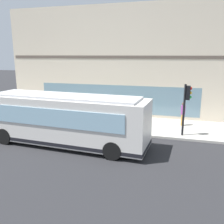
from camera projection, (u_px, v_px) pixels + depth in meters
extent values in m
plane|color=#262628|center=(84.00, 146.00, 14.66)|extent=(120.00, 120.00, 0.00)
cube|color=#B2ADA3|center=(108.00, 123.00, 19.29)|extent=(4.74, 40.00, 0.15)
cube|color=beige|center=(124.00, 62.00, 23.31)|extent=(6.14, 20.03, 9.40)
cube|color=brown|center=(116.00, 57.00, 20.47)|extent=(0.36, 19.63, 0.24)
cube|color=slate|center=(116.00, 99.00, 21.20)|extent=(0.12, 14.02, 2.40)
cube|color=silver|center=(65.00, 119.00, 14.53)|extent=(3.08, 10.13, 2.70)
cube|color=silver|center=(64.00, 96.00, 14.20)|extent=(2.65, 9.11, 0.12)
cube|color=#8CB2C6|center=(75.00, 108.00, 15.60)|extent=(0.54, 8.19, 1.00)
cube|color=#8CB2C6|center=(53.00, 118.00, 13.27)|extent=(0.54, 8.19, 1.00)
cube|color=black|center=(66.00, 138.00, 14.80)|extent=(3.12, 10.17, 0.20)
cylinder|color=black|center=(29.00, 126.00, 16.99)|extent=(0.36, 1.02, 1.00)
cylinder|color=black|center=(5.00, 136.00, 14.88)|extent=(0.36, 1.02, 1.00)
cylinder|color=black|center=(125.00, 137.00, 14.74)|extent=(0.36, 1.02, 1.00)
cylinder|color=black|center=(112.00, 151.00, 12.63)|extent=(0.36, 1.02, 1.00)
cylinder|color=black|center=(184.00, 110.00, 15.76)|extent=(0.14, 0.14, 3.40)
cube|color=black|center=(188.00, 93.00, 15.45)|extent=(0.32, 0.24, 0.90)
sphere|color=red|center=(191.00, 89.00, 15.35)|extent=(0.20, 0.20, 0.20)
sphere|color=yellow|center=(190.00, 93.00, 15.41)|extent=(0.20, 0.20, 0.20)
sphere|color=green|center=(190.00, 97.00, 15.48)|extent=(0.20, 0.20, 0.20)
cylinder|color=red|center=(97.00, 124.00, 17.87)|extent=(0.24, 0.24, 0.55)
sphere|color=red|center=(97.00, 119.00, 17.78)|extent=(0.22, 0.22, 0.22)
cylinder|color=red|center=(99.00, 123.00, 17.81)|extent=(0.10, 0.12, 0.10)
cylinder|color=red|center=(98.00, 122.00, 18.01)|extent=(0.12, 0.10, 0.10)
cylinder|color=gold|center=(183.00, 120.00, 18.34)|extent=(0.14, 0.14, 0.86)
cylinder|color=gold|center=(182.00, 120.00, 18.21)|extent=(0.14, 0.14, 0.86)
cylinder|color=#8C3F8C|center=(183.00, 110.00, 18.10)|extent=(0.32, 0.32, 0.68)
sphere|color=brown|center=(184.00, 104.00, 17.99)|extent=(0.23, 0.23, 0.23)
cylinder|color=#8C3F8C|center=(49.00, 110.00, 21.65)|extent=(0.14, 0.14, 0.79)
cylinder|color=#8C3F8C|center=(47.00, 110.00, 21.51)|extent=(0.14, 0.14, 0.79)
cylinder|color=#99994C|center=(47.00, 102.00, 21.41)|extent=(0.32, 0.32, 0.63)
sphere|color=tan|center=(47.00, 98.00, 21.32)|extent=(0.21, 0.21, 0.21)
cube|color=#197233|center=(129.00, 116.00, 19.25)|extent=(0.44, 0.40, 0.90)
cube|color=#8CB2C6|center=(132.00, 114.00, 19.15)|extent=(0.35, 0.03, 0.30)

